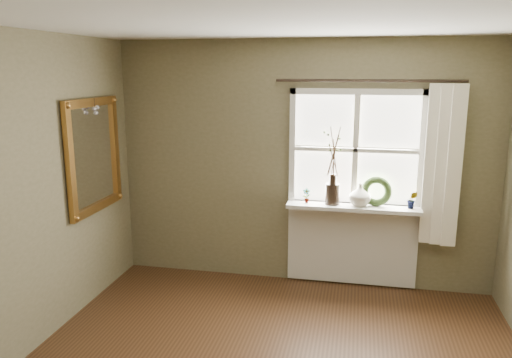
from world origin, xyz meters
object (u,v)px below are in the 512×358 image
at_px(cream_vase, 360,195).
at_px(gilt_mirror, 94,155).
at_px(wreath, 376,194).
at_px(dark_jug, 332,194).

xyz_separation_m(cream_vase, gilt_mirror, (-2.58, -0.65, 0.43)).
bearing_deg(cream_vase, wreath, 13.75).
distance_m(cream_vase, gilt_mirror, 2.69).
bearing_deg(dark_jug, cream_vase, 0.00).
xyz_separation_m(cream_vase, wreath, (0.16, 0.04, 0.00)).
xyz_separation_m(dark_jug, cream_vase, (0.28, 0.00, 0.01)).
xyz_separation_m(dark_jug, wreath, (0.44, 0.04, 0.01)).
relative_size(wreath, gilt_mirror, 0.28).
height_order(dark_jug, gilt_mirror, gilt_mirror).
xyz_separation_m(dark_jug, gilt_mirror, (-2.30, -0.65, 0.44)).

